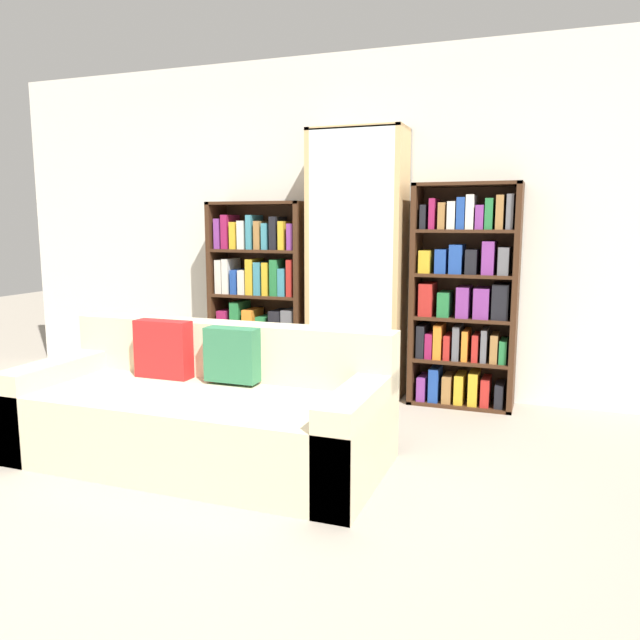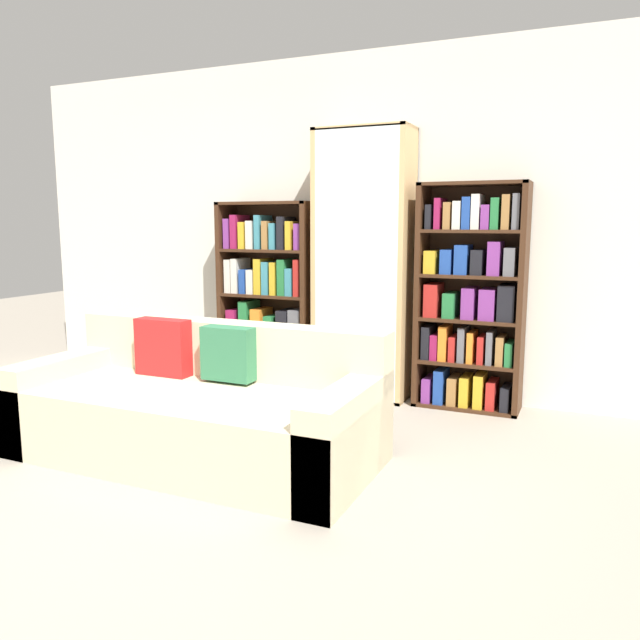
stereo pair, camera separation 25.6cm
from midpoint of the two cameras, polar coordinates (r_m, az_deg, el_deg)
name	(u,v)px [view 2 (the right image)]	position (r m, az deg, el deg)	size (l,w,h in m)	color
ground_plane	(156,513)	(3.19, -12.49, -16.88)	(16.00, 16.00, 0.00)	gray
wall_back	(351,226)	(5.16, 4.25, 8.59)	(6.32, 0.06, 2.70)	silver
couch	(199,411)	(3.77, -9.12, -8.21)	(2.13, 0.95, 0.78)	beige
bookshelf_left	(268,299)	(5.28, -3.37, 1.97)	(0.83, 0.32, 1.54)	#3D2314
display_cabinet	(364,265)	(4.90, 5.51, 5.02)	(0.74, 0.36, 2.09)	tan
bookshelf_right	(471,300)	(4.75, 15.12, 1.76)	(0.77, 0.32, 1.66)	#3D2314
wine_bottle	(380,401)	(4.38, 7.22, -7.39)	(0.08, 0.08, 0.37)	#192333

